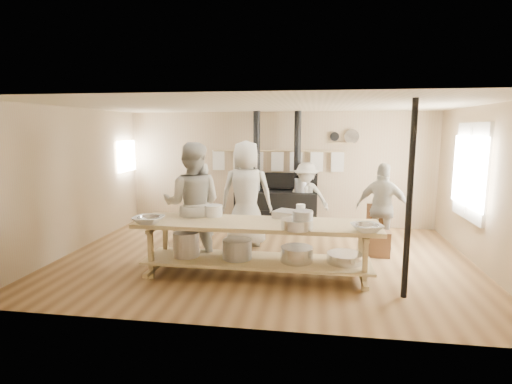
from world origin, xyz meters
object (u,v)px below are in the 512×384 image
prep_table (256,243)px  cook_left (193,204)px  stove (276,205)px  cook_center (246,194)px  cook_by_window (306,197)px  chair (378,240)px  cook_far_left (200,208)px  cook_right (383,208)px  roasting_pan (291,215)px

prep_table → cook_left: size_ratio=1.79×
stove → cook_center: (-0.43, -1.39, 0.48)m
cook_by_window → chair: bearing=-46.5°
cook_far_left → cook_center: (0.75, 0.58, 0.18)m
cook_by_window → cook_far_left: bearing=-133.9°
cook_right → chair: size_ratio=1.83×
cook_by_window → cook_center: bearing=-130.1°
chair → cook_far_left: bearing=-168.6°
cook_left → cook_by_window: size_ratio=1.33×
cook_center → cook_left: bearing=55.8°
cook_left → roasting_pan: cook_left is taller
stove → roasting_pan: bearing=-79.6°
stove → roasting_pan: size_ratio=5.16×
cook_far_left → roasting_pan: bearing=119.0°
cook_by_window → chair: cook_by_window is taller
prep_table → roasting_pan: bearing=33.6°
prep_table → stove: bearing=90.0°
cook_far_left → cook_left: cook_left is taller
roasting_pan → prep_table: bearing=-146.4°
cook_left → chair: (3.09, 0.95, -0.74)m
cook_far_left → cook_left: (0.07, -0.61, 0.18)m
cook_left → cook_center: size_ratio=1.00×
cook_center → chair: bearing=169.8°
stove → prep_table: size_ratio=0.72×
cook_far_left → cook_by_window: size_ratio=1.09×
prep_table → chair: size_ratio=4.06×
cook_right → cook_by_window: size_ratio=1.08×
stove → prep_table: 3.02m
stove → cook_center: bearing=-107.2°
prep_table → chair: (1.98, 1.38, -0.26)m
prep_table → chair: bearing=34.9°
roasting_pan → cook_by_window: bearing=86.2°
cook_center → roasting_pan: 1.59m
cook_far_left → roasting_pan: size_ratio=3.26×
stove → cook_right: size_ratio=1.60×
cook_left → cook_by_window: cook_left is taller
cook_center → chair: (2.41, -0.24, -0.74)m
stove → cook_left: bearing=-113.3°
cook_by_window → chair: 2.03m
cook_right → chair: 0.58m
cook_right → chair: (-0.09, -0.16, -0.55)m
prep_table → roasting_pan: roasting_pan is taller
cook_far_left → cook_by_window: 2.58m
prep_table → cook_by_window: 2.94m
stove → cook_by_window: size_ratio=1.73×
chair → roasting_pan: 1.93m
stove → prep_table: stove is taller
cook_center → roasting_pan: bearing=121.2°
chair → roasting_pan: size_ratio=1.76×
cook_right → roasting_pan: size_ratio=3.23×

